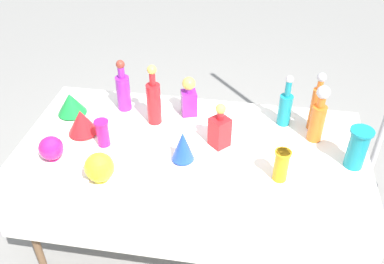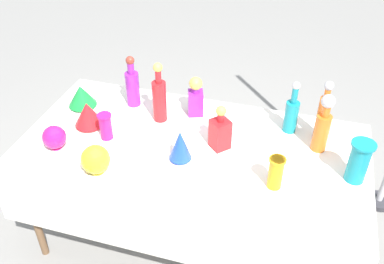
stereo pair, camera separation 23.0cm
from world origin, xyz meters
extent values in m
plane|color=gray|center=(0.00, 0.00, 0.00)|extent=(40.00, 40.00, 0.00)
cube|color=white|center=(0.00, 0.00, 0.74)|extent=(1.91, 0.98, 0.03)
cube|color=white|center=(0.00, -0.49, 0.58)|extent=(1.91, 0.01, 0.36)
cylinder|color=brown|center=(-0.85, -0.39, 0.36)|extent=(0.04, 0.04, 0.73)
cylinder|color=brown|center=(-0.85, 0.39, 0.36)|extent=(0.04, 0.04, 0.73)
cylinder|color=brown|center=(0.85, 0.39, 0.36)|extent=(0.04, 0.04, 0.73)
cylinder|color=red|center=(-0.26, 0.20, 0.89)|extent=(0.08, 0.08, 0.25)
cylinder|color=red|center=(-0.26, 0.20, 1.05)|extent=(0.03, 0.03, 0.08)
sphere|color=gold|center=(-0.26, 0.20, 1.11)|extent=(0.05, 0.05, 0.05)
cylinder|color=orange|center=(0.66, 0.29, 0.89)|extent=(0.06, 0.06, 0.26)
cylinder|color=orange|center=(0.66, 0.29, 1.05)|extent=(0.03, 0.03, 0.06)
sphere|color=#B2B2B7|center=(0.66, 0.29, 1.10)|extent=(0.05, 0.05, 0.05)
cylinder|color=orange|center=(0.67, 0.18, 0.87)|extent=(0.08, 0.08, 0.22)
cylinder|color=orange|center=(0.67, 0.18, 1.01)|extent=(0.04, 0.04, 0.07)
sphere|color=#B2B2B7|center=(0.67, 0.18, 1.07)|extent=(0.07, 0.07, 0.07)
cylinder|color=teal|center=(0.50, 0.30, 0.85)|extent=(0.08, 0.08, 0.19)
cylinder|color=teal|center=(0.50, 0.30, 1.00)|extent=(0.03, 0.03, 0.10)
sphere|color=#B2B2B7|center=(0.50, 0.30, 1.06)|extent=(0.04, 0.04, 0.04)
cylinder|color=purple|center=(-0.47, 0.31, 0.87)|extent=(0.08, 0.08, 0.22)
cylinder|color=purple|center=(-0.47, 0.31, 1.02)|extent=(0.04, 0.04, 0.07)
sphere|color=maroon|center=(-0.47, 0.31, 1.07)|extent=(0.05, 0.05, 0.05)
cube|color=purple|center=(-0.07, 0.31, 0.84)|extent=(0.11, 0.11, 0.15)
cylinder|color=purple|center=(-0.07, 0.31, 0.93)|extent=(0.04, 0.04, 0.04)
sphere|color=gold|center=(-0.07, 0.31, 0.97)|extent=(0.08, 0.08, 0.08)
cube|color=red|center=(0.15, 0.04, 0.85)|extent=(0.13, 0.13, 0.17)
cylinder|color=red|center=(0.15, 0.04, 0.96)|extent=(0.04, 0.04, 0.05)
sphere|color=gold|center=(0.15, 0.04, 1.00)|extent=(0.06, 0.06, 0.06)
cylinder|color=teal|center=(0.85, -0.02, 0.87)|extent=(0.10, 0.10, 0.23)
cylinder|color=teal|center=(0.85, -0.02, 0.98)|extent=(0.12, 0.12, 0.01)
cylinder|color=#C61972|center=(-0.48, -0.06, 0.84)|extent=(0.07, 0.07, 0.16)
cylinder|color=#C61972|center=(-0.48, -0.06, 0.91)|extent=(0.08, 0.08, 0.01)
cylinder|color=orange|center=(0.48, -0.18, 0.85)|extent=(0.07, 0.07, 0.18)
cylinder|color=orange|center=(0.48, -0.18, 0.93)|extent=(0.08, 0.08, 0.01)
cylinder|color=#198C38|center=(-0.77, 0.19, 0.77)|extent=(0.08, 0.08, 0.01)
cone|color=#198C38|center=(-0.77, 0.19, 0.84)|extent=(0.17, 0.17, 0.13)
cylinder|color=blue|center=(-0.03, -0.12, 0.77)|extent=(0.07, 0.07, 0.01)
cone|color=blue|center=(-0.03, -0.12, 0.86)|extent=(0.12, 0.12, 0.17)
cylinder|color=red|center=(-0.63, 0.02, 0.77)|extent=(0.08, 0.08, 0.01)
cone|color=red|center=(-0.63, 0.02, 0.84)|extent=(0.17, 0.17, 0.14)
cylinder|color=#C61972|center=(-0.71, -0.22, 0.76)|extent=(0.06, 0.06, 0.01)
sphere|color=#C61972|center=(-0.71, -0.22, 0.83)|extent=(0.13, 0.13, 0.13)
cylinder|color=yellow|center=(-0.41, -0.34, 0.76)|extent=(0.07, 0.07, 0.01)
sphere|color=yellow|center=(-0.41, -0.34, 0.84)|extent=(0.15, 0.15, 0.15)
cube|color=white|center=(-0.47, -0.40, 0.78)|extent=(0.06, 0.03, 0.05)
cube|color=white|center=(-0.41, -0.45, 0.78)|extent=(0.05, 0.02, 0.04)
cylinder|color=#333338|center=(1.19, 0.66, 0.02)|extent=(0.18, 0.18, 0.04)
camera|label=1|loc=(0.30, -1.81, 2.25)|focal=40.00mm
camera|label=2|loc=(0.52, -1.76, 2.25)|focal=40.00mm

